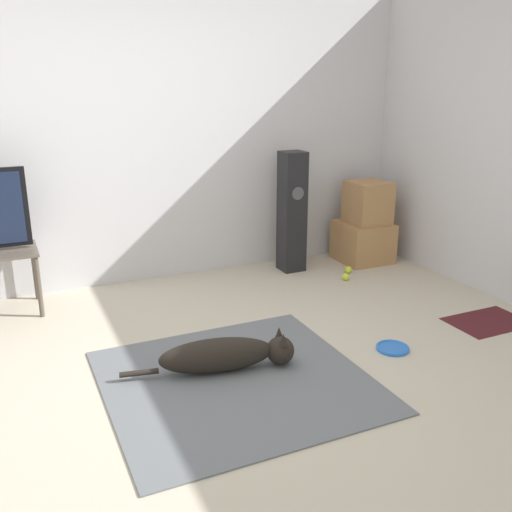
# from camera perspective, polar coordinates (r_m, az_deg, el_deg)

# --- Properties ---
(ground_plane) EXTENTS (12.00, 12.00, 0.00)m
(ground_plane) POSITION_cam_1_polar(r_m,az_deg,el_deg) (3.43, -3.16, -13.14)
(ground_plane) COLOR #BCB29E
(wall_back) EXTENTS (8.00, 0.06, 2.55)m
(wall_back) POSITION_cam_1_polar(r_m,az_deg,el_deg) (4.99, -12.51, 11.68)
(wall_back) COLOR silver
(wall_back) RESTS_ON ground_plane
(area_rug) EXTENTS (1.53, 1.48, 0.01)m
(area_rug) POSITION_cam_1_polar(r_m,az_deg,el_deg) (3.50, -1.99, -12.37)
(area_rug) COLOR slate
(area_rug) RESTS_ON ground_plane
(dog) EXTENTS (1.06, 0.33, 0.23)m
(dog) POSITION_cam_1_polar(r_m,az_deg,el_deg) (3.56, -2.86, -9.79)
(dog) COLOR black
(dog) RESTS_ON area_rug
(frisbee) EXTENTS (0.22, 0.22, 0.03)m
(frisbee) POSITION_cam_1_polar(r_m,az_deg,el_deg) (3.96, 13.53, -8.95)
(frisbee) COLOR blue
(frisbee) RESTS_ON ground_plane
(cardboard_box_lower) EXTENTS (0.47, 0.48, 0.39)m
(cardboard_box_lower) POSITION_cam_1_polar(r_m,az_deg,el_deg) (5.71, 10.64, 1.42)
(cardboard_box_lower) COLOR #A87A4C
(cardboard_box_lower) RESTS_ON ground_plane
(cardboard_box_upper) EXTENTS (0.37, 0.37, 0.40)m
(cardboard_box_upper) POSITION_cam_1_polar(r_m,az_deg,el_deg) (5.61, 11.12, 5.28)
(cardboard_box_upper) COLOR #A87A4C
(cardboard_box_upper) RESTS_ON cardboard_box_lower
(floor_speaker) EXTENTS (0.21, 0.22, 1.11)m
(floor_speaker) POSITION_cam_1_polar(r_m,az_deg,el_deg) (5.27, 3.61, 4.40)
(floor_speaker) COLOR black
(floor_speaker) RESTS_ON ground_plane
(tennis_ball_by_boxes) EXTENTS (0.07, 0.07, 0.07)m
(tennis_ball_by_boxes) POSITION_cam_1_polar(r_m,az_deg,el_deg) (5.36, 9.21, -1.36)
(tennis_ball_by_boxes) COLOR #C6E033
(tennis_ball_by_boxes) RESTS_ON ground_plane
(tennis_ball_near_speaker) EXTENTS (0.07, 0.07, 0.07)m
(tennis_ball_near_speaker) POSITION_cam_1_polar(r_m,az_deg,el_deg) (5.17, 8.96, -2.07)
(tennis_ball_near_speaker) COLOR #C6E033
(tennis_ball_near_speaker) RESTS_ON ground_plane
(door_mat) EXTENTS (0.59, 0.40, 0.01)m
(door_mat) POSITION_cam_1_polar(r_m,az_deg,el_deg) (4.61, 22.20, -6.09)
(door_mat) COLOR #47191E
(door_mat) RESTS_ON ground_plane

